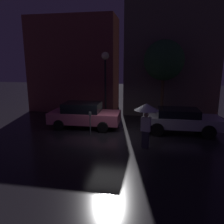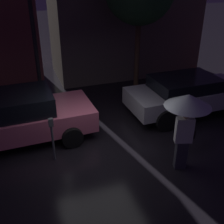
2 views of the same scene
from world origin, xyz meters
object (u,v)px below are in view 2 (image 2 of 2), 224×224
(parked_car_silver, at_px, (187,94))
(parking_meter, at_px, (52,135))
(parked_car_pink, at_px, (19,117))
(pedestrian_with_umbrella, at_px, (187,110))
(street_lamp_near, at_px, (31,10))

(parked_car_silver, distance_m, parking_meter, 4.98)
(parked_car_pink, bearing_deg, pedestrian_with_umbrella, -37.91)
(parked_car_pink, distance_m, street_lamp_near, 3.52)
(parked_car_pink, bearing_deg, street_lamp_near, 66.78)
(pedestrian_with_umbrella, distance_m, parking_meter, 3.44)
(pedestrian_with_umbrella, xyz_separation_m, parking_meter, (-3.00, 1.42, -0.88))
(pedestrian_with_umbrella, bearing_deg, parked_car_pink, -18.33)
(parking_meter, height_order, street_lamp_near, street_lamp_near)
(parked_car_pink, bearing_deg, parked_car_silver, -2.78)
(pedestrian_with_umbrella, bearing_deg, parked_car_silver, -106.73)
(pedestrian_with_umbrella, bearing_deg, street_lamp_near, -41.64)
(pedestrian_with_umbrella, distance_m, street_lamp_near, 5.96)
(parked_car_pink, relative_size, pedestrian_with_umbrella, 2.05)
(pedestrian_with_umbrella, height_order, street_lamp_near, street_lamp_near)
(parked_car_pink, relative_size, parking_meter, 3.38)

